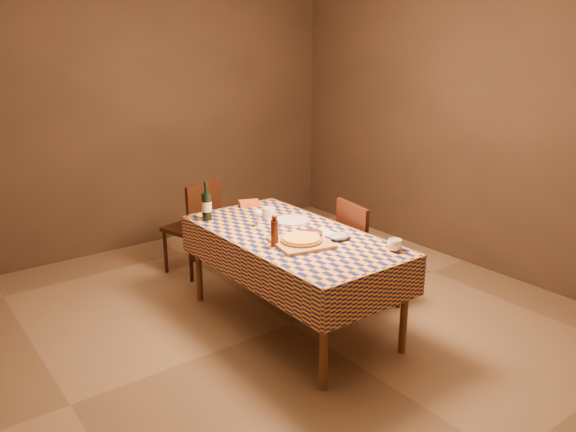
{
  "coord_description": "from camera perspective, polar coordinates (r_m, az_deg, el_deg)",
  "views": [
    {
      "loc": [
        -2.48,
        -3.22,
        2.19
      ],
      "look_at": [
        0.0,
        0.05,
        0.9
      ],
      "focal_mm": 35.0,
      "sensor_mm": 36.0,
      "label": 1
    }
  ],
  "objects": [
    {
      "name": "pepper_mill",
      "position": [
        4.02,
        -1.37,
        -1.57
      ],
      "size": [
        0.06,
        0.06,
        0.24
      ],
      "color": "#481E10",
      "rests_on": "dining_table"
    },
    {
      "name": "bowl",
      "position": [
        4.21,
        2.49,
        -1.93
      ],
      "size": [
        0.18,
        0.18,
        0.05
      ],
      "primitive_type": "imported",
      "rotation": [
        0.0,
        0.0,
        -0.2
      ],
      "color": "#5A424C",
      "rests_on": "dining_table"
    },
    {
      "name": "room",
      "position": [
        4.15,
        0.42,
        5.77
      ],
      "size": [
        5.0,
        5.1,
        2.7
      ],
      "color": "brown",
      "rests_on": "ground"
    },
    {
      "name": "wine_bottle",
      "position": [
        4.65,
        -8.26,
        1.05
      ],
      "size": [
        0.1,
        0.1,
        0.32
      ],
      "color": "black",
      "rests_on": "dining_table"
    },
    {
      "name": "flour_patch",
      "position": [
        4.33,
        3.11,
        -1.73
      ],
      "size": [
        0.23,
        0.18,
        0.0
      ],
      "primitive_type": "cube",
      "rotation": [
        0.0,
        0.0,
        -0.03
      ],
      "color": "silver",
      "rests_on": "dining_table"
    },
    {
      "name": "wine_glass",
      "position": [
        4.44,
        -3.08,
        0.18
      ],
      "size": [
        0.07,
        0.07,
        0.15
      ],
      "color": "silver",
      "rests_on": "dining_table"
    },
    {
      "name": "tumbler",
      "position": [
        4.02,
        10.78,
        -2.92
      ],
      "size": [
        0.14,
        0.14,
        0.08
      ],
      "primitive_type": "imported",
      "rotation": [
        0.0,
        0.0,
        -0.4
      ],
      "color": "white",
      "rests_on": "dining_table"
    },
    {
      "name": "chair_far",
      "position": [
        5.43,
        -9.29,
        -0.67
      ],
      "size": [
        0.52,
        0.52,
        0.93
      ],
      "color": "black",
      "rests_on": "ground"
    },
    {
      "name": "dining_table",
      "position": [
        4.33,
        0.4,
        -2.76
      ],
      "size": [
        0.94,
        1.84,
        0.77
      ],
      "color": "brown",
      "rests_on": "ground"
    },
    {
      "name": "takeout_container",
      "position": [
        5.04,
        -3.97,
        1.3
      ],
      "size": [
        0.21,
        0.18,
        0.04
      ],
      "primitive_type": "cube",
      "rotation": [
        0.0,
        0.0,
        -0.38
      ],
      "color": "#CD4F1B",
      "rests_on": "dining_table"
    },
    {
      "name": "chair_right",
      "position": [
        4.74,
        7.57,
        -3.32
      ],
      "size": [
        0.49,
        0.48,
        0.93
      ],
      "color": "black",
      "rests_on": "ground"
    },
    {
      "name": "white_plate",
      "position": [
        4.59,
        0.4,
        -0.46
      ],
      "size": [
        0.34,
        0.34,
        0.02
      ],
      "primitive_type": "cylinder",
      "rotation": [
        0.0,
        0.0,
        -0.21
      ],
      "color": "silver",
      "rests_on": "dining_table"
    },
    {
      "name": "cutting_board",
      "position": [
        4.09,
        1.35,
        -2.72
      ],
      "size": [
        0.46,
        0.46,
        0.02
      ],
      "primitive_type": "cube",
      "rotation": [
        0.0,
        0.0,
        -0.21
      ],
      "color": "#9A7048",
      "rests_on": "dining_table"
    },
    {
      "name": "flour_bag",
      "position": [
        4.2,
        5.26,
        -2.05
      ],
      "size": [
        0.2,
        0.16,
        0.05
      ],
      "primitive_type": "ellipsoid",
      "rotation": [
        0.0,
        0.0,
        -0.24
      ],
      "color": "#94A7BE",
      "rests_on": "dining_table"
    },
    {
      "name": "pizza",
      "position": [
        4.08,
        1.36,
        -2.37
      ],
      "size": [
        0.33,
        0.33,
        0.03
      ],
      "color": "#975C19",
      "rests_on": "cutting_board"
    },
    {
      "name": "deli_tub",
      "position": [
        4.68,
        -1.94,
        0.33
      ],
      "size": [
        0.11,
        0.11,
        0.09
      ],
      "primitive_type": "cylinder",
      "rotation": [
        0.0,
        0.0,
        0.04
      ],
      "color": "silver",
      "rests_on": "dining_table"
    }
  ]
}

